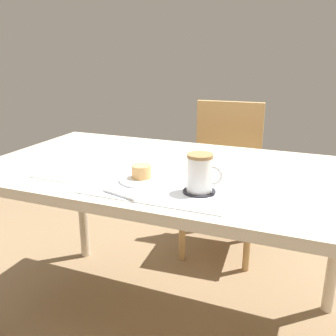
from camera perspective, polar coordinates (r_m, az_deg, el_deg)
ground_plane at (r=1.76m, az=-0.15°, el=-22.71°), size 4.40×4.40×0.02m
dining_table at (r=1.43m, az=-0.17°, el=-2.47°), size 1.40×0.80×0.71m
wooden_chair at (r=2.17m, az=8.57°, el=-0.41°), size 0.45×0.45×0.85m
placemat at (r=1.21m, az=-0.70°, el=-2.70°), size 0.46×0.32×0.00m
pastry_plate at (r=1.25m, az=-4.03°, el=-1.72°), size 0.15×0.15×0.01m
pastry at (r=1.24m, az=-4.06°, el=-0.52°), size 0.07×0.07×0.04m
coffee_coaster at (r=1.16m, az=4.77°, el=-3.55°), size 0.10×0.10×0.00m
coffee_mug at (r=1.13m, az=4.97°, el=-0.71°), size 0.11×0.08×0.12m
teaspoon at (r=1.13m, az=-7.52°, el=-4.07°), size 0.13×0.04×0.01m
paper_napkin at (r=1.39m, az=-16.04°, el=-0.76°), size 0.15×0.15×0.00m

